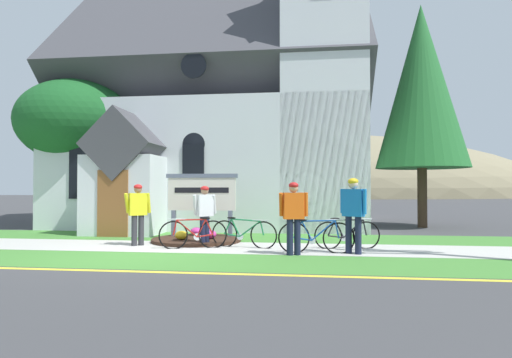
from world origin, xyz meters
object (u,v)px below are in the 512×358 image
cyclist_in_yellow_jersey (138,210)px  roadside_conifer (421,86)px  bicycle_orange (243,233)px  bicycle_black (347,234)px  cyclist_in_orange_jersey (353,209)px  bicycle_red (193,234)px  cyclist_in_blue_jersey (205,211)px  church_sign (202,195)px  cyclist_in_red_jersey (294,212)px  yard_deciduous_tree (78,123)px  bicycle_white (316,237)px

cyclist_in_yellow_jersey → roadside_conifer: bearing=35.6°
bicycle_orange → cyclist_in_yellow_jersey: size_ratio=1.07×
bicycle_orange → roadside_conifer: bearing=46.5°
bicycle_black → roadside_conifer: 8.80m
cyclist_in_orange_jersey → roadside_conifer: roadside_conifer is taller
bicycle_red → roadside_conifer: 11.15m
bicycle_orange → bicycle_black: bicycle_black is taller
bicycle_red → cyclist_in_orange_jersey: cyclist_in_orange_jersey is taller
bicycle_orange → bicycle_black: 2.63m
cyclist_in_blue_jersey → roadside_conifer: roadside_conifer is taller
church_sign → roadside_conifer: 9.87m
church_sign → cyclist_in_red_jersey: church_sign is taller
bicycle_orange → cyclist_in_blue_jersey: bearing=169.9°
bicycle_red → cyclist_in_red_jersey: size_ratio=0.99×
cyclist_in_orange_jersey → yard_deciduous_tree: (-10.03, 5.52, 3.05)m
cyclist_in_orange_jersey → cyclist_in_blue_jersey: 3.88m
bicycle_white → cyclist_in_orange_jersey: cyclist_in_orange_jersey is taller
bicycle_white → cyclist_in_red_jersey: bearing=-145.9°
bicycle_orange → yard_deciduous_tree: yard_deciduous_tree is taller
bicycle_white → cyclist_in_orange_jersey: size_ratio=1.02×
bicycle_black → cyclist_in_orange_jersey: size_ratio=0.94×
cyclist_in_blue_jersey → church_sign: bearing=107.2°
church_sign → cyclist_in_blue_jersey: bearing=-72.8°
cyclist_in_orange_jersey → cyclist_in_yellow_jersey: (-5.55, 0.73, -0.10)m
cyclist_in_blue_jersey → cyclist_in_yellow_jersey: cyclist_in_yellow_jersey is taller
bicycle_red → cyclist_in_yellow_jersey: (-1.61, 0.32, 0.58)m
cyclist_in_yellow_jersey → roadside_conifer: 11.86m
bicycle_orange → yard_deciduous_tree: size_ratio=0.31×
bicycle_red → cyclist_in_blue_jersey: bearing=72.0°
bicycle_white → cyclist_in_red_jersey: (-0.51, -0.35, 0.59)m
church_sign → cyclist_in_yellow_jersey: size_ratio=1.33×
bicycle_black → cyclist_in_blue_jersey: bearing=178.8°
church_sign → yard_deciduous_tree: size_ratio=0.38×
cyclist_in_orange_jersey → bicycle_orange: bearing=165.0°
cyclist_in_yellow_jersey → roadside_conifer: roadside_conifer is taller
church_sign → bicycle_orange: 2.43m
bicycle_black → yard_deciduous_tree: 11.62m
cyclist_in_orange_jersey → cyclist_in_red_jersey: 1.41m
bicycle_red → yard_deciduous_tree: yard_deciduous_tree is taller
bicycle_orange → cyclist_in_yellow_jersey: (-2.85, 0.01, 0.58)m
church_sign → roadside_conifer: (7.57, 4.75, 4.19)m
church_sign → bicycle_white: (3.36, -2.34, -0.94)m
yard_deciduous_tree → bicycle_black: bearing=-25.2°
cyclist_in_red_jersey → roadside_conifer: roadside_conifer is taller
cyclist_in_red_jersey → yard_deciduous_tree: size_ratio=0.29×
bicycle_white → bicycle_black: (0.79, 0.82, -0.02)m
bicycle_orange → roadside_conifer: roadside_conifer is taller
bicycle_orange → bicycle_white: bearing=-20.9°
bicycle_white → bicycle_red: (-3.07, 0.39, -0.01)m
cyclist_in_yellow_jersey → cyclist_in_red_jersey: bearing=-14.2°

